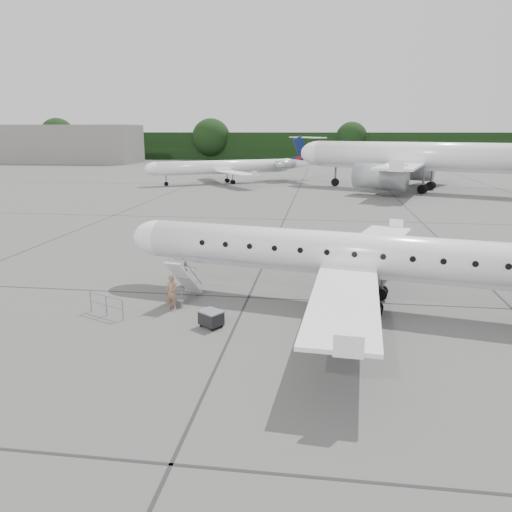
# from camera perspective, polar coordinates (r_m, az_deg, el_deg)

# --- Properties ---
(ground) EXTENTS (320.00, 320.00, 0.00)m
(ground) POSITION_cam_1_polar(r_m,az_deg,el_deg) (21.85, 6.71, -9.02)
(ground) COLOR #595957
(ground) RESTS_ON ground
(treeline) EXTENTS (260.00, 4.00, 8.00)m
(treeline) POSITION_cam_1_polar(r_m,az_deg,el_deg) (150.17, 7.84, 12.30)
(treeline) COLOR black
(treeline) RESTS_ON ground
(terminal_building) EXTENTS (40.00, 14.00, 10.00)m
(terminal_building) POSITION_cam_1_polar(r_m,az_deg,el_deg) (147.87, -21.08, 11.86)
(terminal_building) COLOR slate
(terminal_building) RESTS_ON ground
(main_regional_jet) EXTENTS (32.14, 25.84, 7.35)m
(main_regional_jet) POSITION_cam_1_polar(r_m,az_deg,el_deg) (24.89, 11.95, 2.52)
(main_regional_jet) COLOR white
(main_regional_jet) RESTS_ON ground
(airstair) EXTENTS (1.30, 2.51, 2.30)m
(airstair) POSITION_cam_1_polar(r_m,az_deg,el_deg) (25.87, -8.22, -2.64)
(airstair) COLOR white
(airstair) RESTS_ON ground
(passenger) EXTENTS (0.67, 0.48, 1.71)m
(passenger) POSITION_cam_1_polar(r_m,az_deg,el_deg) (24.83, -9.61, -4.13)
(passenger) COLOR #8F654E
(passenger) RESTS_ON ground
(safety_railing) EXTENTS (2.03, 0.99, 1.00)m
(safety_railing) POSITION_cam_1_polar(r_m,az_deg,el_deg) (24.76, -16.74, -5.48)
(safety_railing) COLOR gray
(safety_railing) RESTS_ON ground
(baggage_cart) EXTENTS (1.21, 1.17, 0.82)m
(baggage_cart) POSITION_cam_1_polar(r_m,az_deg,el_deg) (22.55, -5.15, -7.10)
(baggage_cart) COLOR black
(baggage_cart) RESTS_ON ground
(bg_narrowbody) EXTENTS (46.52, 40.89, 13.87)m
(bg_narrowbody) POSITION_cam_1_polar(r_m,az_deg,el_deg) (76.46, 17.88, 12.28)
(bg_narrowbody) COLOR white
(bg_narrowbody) RESTS_ON ground
(bg_regional_left) EXTENTS (35.49, 32.65, 7.59)m
(bg_regional_left) POSITION_cam_1_polar(r_m,az_deg,el_deg) (83.50, -3.72, 10.86)
(bg_regional_left) COLOR white
(bg_regional_left) RESTS_ON ground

